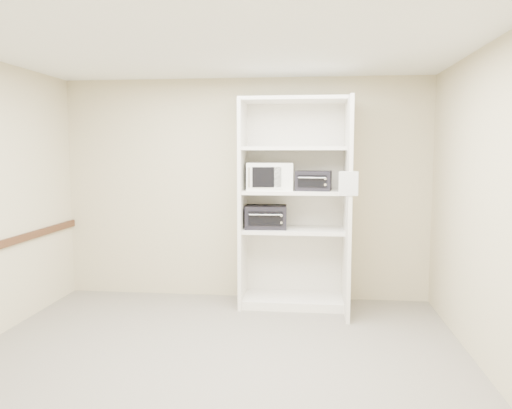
# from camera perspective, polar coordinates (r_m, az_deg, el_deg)

# --- Properties ---
(floor) EXTENTS (4.50, 4.00, 0.01)m
(floor) POSITION_cam_1_polar(r_m,az_deg,el_deg) (4.54, -4.76, -17.49)
(floor) COLOR slate
(floor) RESTS_ON ground
(ceiling) EXTENTS (4.50, 4.00, 0.01)m
(ceiling) POSITION_cam_1_polar(r_m,az_deg,el_deg) (4.26, -5.09, 18.05)
(ceiling) COLOR white
(wall_back) EXTENTS (4.50, 0.02, 2.70)m
(wall_back) POSITION_cam_1_polar(r_m,az_deg,el_deg) (6.16, -1.33, 1.75)
(wall_back) COLOR #B9B28E
(wall_back) RESTS_ON ground
(wall_front) EXTENTS (4.50, 0.02, 2.70)m
(wall_front) POSITION_cam_1_polar(r_m,az_deg,el_deg) (2.29, -14.69, -5.86)
(wall_front) COLOR #B9B28E
(wall_front) RESTS_ON ground
(wall_right) EXTENTS (0.02, 4.00, 2.70)m
(wall_right) POSITION_cam_1_polar(r_m,az_deg,el_deg) (4.36, 25.51, -0.64)
(wall_right) COLOR #B9B28E
(wall_right) RESTS_ON ground
(shelving_unit) EXTENTS (1.24, 0.92, 2.42)m
(shelving_unit) POSITION_cam_1_polar(r_m,az_deg,el_deg) (5.83, 4.79, -0.68)
(shelving_unit) COLOR white
(shelving_unit) RESTS_ON floor
(microwave) EXTENTS (0.56, 0.45, 0.32)m
(microwave) POSITION_cam_1_polar(r_m,az_deg,el_deg) (5.80, 1.53, 3.24)
(microwave) COLOR white
(microwave) RESTS_ON shelving_unit
(toaster_oven_upper) EXTENTS (0.42, 0.34, 0.22)m
(toaster_oven_upper) POSITION_cam_1_polar(r_m,az_deg,el_deg) (5.75, 6.60, 2.72)
(toaster_oven_upper) COLOR black
(toaster_oven_upper) RESTS_ON shelving_unit
(toaster_oven_lower) EXTENTS (0.49, 0.38, 0.27)m
(toaster_oven_lower) POSITION_cam_1_polar(r_m,az_deg,el_deg) (5.85, 1.17, -1.42)
(toaster_oven_lower) COLOR black
(toaster_oven_lower) RESTS_ON shelving_unit
(paper_sign) EXTENTS (0.19, 0.01, 0.25)m
(paper_sign) POSITION_cam_1_polar(r_m,az_deg,el_deg) (5.19, 10.52, 2.36)
(paper_sign) COLOR white
(paper_sign) RESTS_ON shelving_unit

